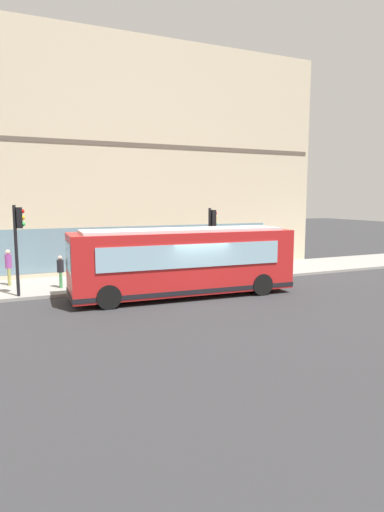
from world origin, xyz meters
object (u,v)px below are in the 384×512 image
Objects in this scene: traffic_light_near_corner at (212,230)px; traffic_light_down_block at (18,233)px; pedestrian_walking_along_curb at (265,253)px; fire_hydrant at (129,269)px; pedestrian_near_hydrant at (60,269)px; pedestrian_near_building_entrance at (110,258)px; city_bus_nearside at (183,262)px; pedestrian_by_light_pole at (9,265)px.

traffic_light_near_corner is 0.94× the size of traffic_light_down_block.
traffic_light_down_block is at bearing 91.56° from traffic_light_near_corner.
fire_hydrant is at bearing 75.92° from pedestrian_walking_along_curb.
pedestrian_near_building_entrance is (1.99, -2.85, 0.13)m from pedestrian_near_hydrant.
city_bus_nearside is at bearing -125.00° from pedestrian_near_hydrant.
traffic_light_near_corner is 9.48m from traffic_light_down_block.
traffic_light_near_corner is 2.14× the size of pedestrian_near_building_entrance.
traffic_light_near_corner is 5.82m from pedestrian_near_building_entrance.
pedestrian_by_light_pole is at bearing 83.49° from pedestrian_walking_along_curb.
fire_hydrant is at bearing 52.77° from traffic_light_near_corner.
pedestrian_by_light_pole is at bearing 75.94° from traffic_light_near_corner.
traffic_light_near_corner is at bearing -120.68° from pedestrian_near_building_entrance.
fire_hydrant is 0.41× the size of pedestrian_walking_along_curb.
traffic_light_near_corner is at bearing -88.44° from traffic_light_down_block.
pedestrian_walking_along_curb is at bearing -104.08° from fire_hydrant.
traffic_light_near_corner is 5.08× the size of fire_hydrant.
traffic_light_near_corner is at bearing -96.45° from pedestrian_near_hydrant.
pedestrian_near_building_entrance is 9.01m from pedestrian_walking_along_curb.
traffic_light_near_corner reaches higher than pedestrian_near_building_entrance.
fire_hydrant is 0.42× the size of pedestrian_near_building_entrance.
pedestrian_by_light_pole is 1.15× the size of pedestrian_near_hydrant.
traffic_light_near_corner reaches higher than city_bus_nearside.
traffic_light_down_block is 3.28m from pedestrian_by_light_pole.
pedestrian_walking_along_curb is at bearing -96.51° from pedestrian_by_light_pole.
traffic_light_down_block reaches higher than pedestrian_walking_along_curb.
traffic_light_down_block reaches higher than fire_hydrant.
pedestrian_by_light_pole is at bearing 93.24° from fire_hydrant.
traffic_light_down_block reaches higher than city_bus_nearside.
city_bus_nearside reaches higher than pedestrian_near_building_entrance.
pedestrian_near_hydrant is 11.65m from pedestrian_walking_along_curb.
pedestrian_by_light_pole is at bearing 54.35° from pedestrian_near_hydrant.
fire_hydrant is 0.48× the size of pedestrian_near_hydrant.
pedestrian_near_hydrant is at bearing 55.00° from city_bus_nearside.
traffic_light_down_block reaches higher than pedestrian_near_hydrant.
pedestrian_walking_along_curb is (0.03, -11.65, 0.17)m from pedestrian_near_hydrant.
city_bus_nearside is at bearing -169.63° from fire_hydrant.
pedestrian_near_building_entrance is at bearing -56.32° from traffic_light_down_block.
pedestrian_near_hydrant is (-1.97, 3.93, 0.52)m from fire_hydrant.
fire_hydrant is (2.83, 3.73, -2.26)m from traffic_light_near_corner.
traffic_light_down_block is 2.19× the size of pedestrian_walking_along_curb.
pedestrian_by_light_pole is 5.11m from pedestrian_near_building_entrance.
fire_hydrant is 6.23m from pedestrian_by_light_pole.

